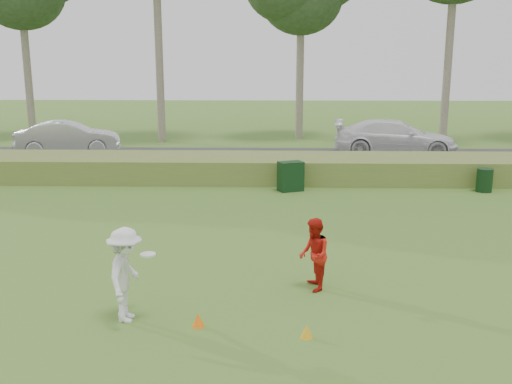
{
  "coord_description": "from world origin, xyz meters",
  "views": [
    {
      "loc": [
        0.39,
        -9.77,
        4.42
      ],
      "look_at": [
        0.0,
        4.0,
        1.3
      ],
      "focal_mm": 40.0,
      "sensor_mm": 36.0,
      "label": 1
    }
  ],
  "objects_px": {
    "cone_yellow": "(307,331)",
    "car_mid": "(68,138)",
    "player_red": "(314,255)",
    "car_right": "(395,138)",
    "cone_orange": "(198,320)",
    "trash_bin": "(484,180)",
    "player_white": "(126,275)",
    "utility_cabinet": "(291,176)"
  },
  "relations": [
    {
      "from": "trash_bin",
      "to": "cone_orange",
      "type": "bearing_deg",
      "value": -128.92
    },
    {
      "from": "cone_yellow",
      "to": "utility_cabinet",
      "type": "relative_size",
      "value": 0.22
    },
    {
      "from": "car_right",
      "to": "player_white",
      "type": "bearing_deg",
      "value": 162.51
    },
    {
      "from": "player_white",
      "to": "player_red",
      "type": "relative_size",
      "value": 1.15
    },
    {
      "from": "trash_bin",
      "to": "car_mid",
      "type": "height_order",
      "value": "car_mid"
    },
    {
      "from": "player_white",
      "to": "cone_orange",
      "type": "height_order",
      "value": "player_white"
    },
    {
      "from": "cone_orange",
      "to": "cone_yellow",
      "type": "relative_size",
      "value": 1.03
    },
    {
      "from": "player_red",
      "to": "cone_orange",
      "type": "relative_size",
      "value": 6.03
    },
    {
      "from": "car_right",
      "to": "cone_yellow",
      "type": "bearing_deg",
      "value": 171.49
    },
    {
      "from": "utility_cabinet",
      "to": "car_mid",
      "type": "relative_size",
      "value": 0.21
    },
    {
      "from": "cone_orange",
      "to": "trash_bin",
      "type": "height_order",
      "value": "trash_bin"
    },
    {
      "from": "player_red",
      "to": "trash_bin",
      "type": "relative_size",
      "value": 1.77
    },
    {
      "from": "player_red",
      "to": "utility_cabinet",
      "type": "relative_size",
      "value": 1.39
    },
    {
      "from": "cone_yellow",
      "to": "car_mid",
      "type": "relative_size",
      "value": 0.05
    },
    {
      "from": "utility_cabinet",
      "to": "car_right",
      "type": "height_order",
      "value": "car_right"
    },
    {
      "from": "car_right",
      "to": "car_mid",
      "type": "bearing_deg",
      "value": 97.73
    },
    {
      "from": "cone_yellow",
      "to": "car_right",
      "type": "relative_size",
      "value": 0.04
    },
    {
      "from": "car_mid",
      "to": "cone_orange",
      "type": "bearing_deg",
      "value": -167.7
    },
    {
      "from": "trash_bin",
      "to": "car_mid",
      "type": "distance_m",
      "value": 19.05
    },
    {
      "from": "player_red",
      "to": "trash_bin",
      "type": "distance_m",
      "value": 11.23
    },
    {
      "from": "utility_cabinet",
      "to": "car_right",
      "type": "bearing_deg",
      "value": 32.9
    },
    {
      "from": "trash_bin",
      "to": "car_right",
      "type": "relative_size",
      "value": 0.14
    },
    {
      "from": "player_red",
      "to": "car_right",
      "type": "bearing_deg",
      "value": 157.33
    },
    {
      "from": "utility_cabinet",
      "to": "cone_orange",
      "type": "bearing_deg",
      "value": -123.25
    },
    {
      "from": "cone_orange",
      "to": "trash_bin",
      "type": "distance_m",
      "value": 13.86
    },
    {
      "from": "cone_yellow",
      "to": "car_mid",
      "type": "height_order",
      "value": "car_mid"
    },
    {
      "from": "cone_yellow",
      "to": "cone_orange",
      "type": "bearing_deg",
      "value": 169.03
    },
    {
      "from": "player_red",
      "to": "utility_cabinet",
      "type": "distance_m",
      "value": 9.01
    },
    {
      "from": "player_white",
      "to": "car_mid",
      "type": "relative_size",
      "value": 0.34
    },
    {
      "from": "cone_yellow",
      "to": "car_right",
      "type": "height_order",
      "value": "car_right"
    },
    {
      "from": "player_red",
      "to": "trash_bin",
      "type": "xyz_separation_m",
      "value": [
        6.62,
        9.07,
        -0.32
      ]
    },
    {
      "from": "utility_cabinet",
      "to": "trash_bin",
      "type": "bearing_deg",
      "value": -22.67
    },
    {
      "from": "utility_cabinet",
      "to": "car_right",
      "type": "xyz_separation_m",
      "value": [
        5.28,
        7.85,
        0.39
      ]
    },
    {
      "from": "player_red",
      "to": "cone_orange",
      "type": "height_order",
      "value": "player_red"
    },
    {
      "from": "player_red",
      "to": "cone_yellow",
      "type": "xyz_separation_m",
      "value": [
        -0.25,
        -2.07,
        -0.61
      ]
    },
    {
      "from": "trash_bin",
      "to": "car_mid",
      "type": "xyz_separation_m",
      "value": [
        -17.43,
        7.67,
        0.45
      ]
    },
    {
      "from": "cone_orange",
      "to": "utility_cabinet",
      "type": "bearing_deg",
      "value": 79.92
    },
    {
      "from": "car_mid",
      "to": "car_right",
      "type": "bearing_deg",
      "value": -102.56
    },
    {
      "from": "cone_orange",
      "to": "trash_bin",
      "type": "bearing_deg",
      "value": 51.08
    },
    {
      "from": "player_white",
      "to": "car_right",
      "type": "relative_size",
      "value": 0.29
    },
    {
      "from": "player_red",
      "to": "car_mid",
      "type": "relative_size",
      "value": 0.3
    },
    {
      "from": "player_red",
      "to": "trash_bin",
      "type": "height_order",
      "value": "player_red"
    }
  ]
}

